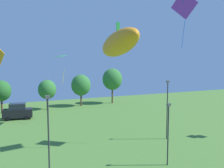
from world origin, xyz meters
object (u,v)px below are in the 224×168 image
object	(u,v)px
kite_flying_0	(184,7)
light_post_0	(49,137)
light_post_2	(168,130)
kite_flying_7	(68,62)
parked_car_second_from_left	(18,111)
light_post_1	(167,107)
treeline_tree_5	(112,79)
treeline_tree_3	(47,90)
kite_flying_9	(118,44)
treeline_tree_4	(81,85)
treeline_tree_2	(1,91)

from	to	relation	value
kite_flying_0	light_post_0	distance (m)	19.55
kite_flying_0	light_post_2	world-z (taller)	kite_flying_0
light_post_0	kite_flying_0	bearing A→B (deg)	13.91
kite_flying_7	kite_flying_0	bearing A→B (deg)	-55.72
parked_car_second_from_left	light_post_2	world-z (taller)	light_post_2
light_post_1	light_post_2	distance (m)	7.42
parked_car_second_from_left	treeline_tree_5	xyz separation A→B (m)	(19.96, 7.29, 4.09)
parked_car_second_from_left	treeline_tree_3	distance (m)	8.65
kite_flying_9	treeline_tree_4	world-z (taller)	kite_flying_9
treeline_tree_5	kite_flying_9	bearing A→B (deg)	-113.42
kite_flying_0	light_post_2	xyz separation A→B (m)	(-4.98, -4.26, -12.11)
light_post_1	light_post_0	bearing A→B (deg)	-159.42
kite_flying_9	light_post_2	distance (m)	15.58
treeline_tree_2	treeline_tree_4	world-z (taller)	treeline_tree_4
treeline_tree_2	treeline_tree_5	world-z (taller)	treeline_tree_5
treeline_tree_2	treeline_tree_5	bearing A→B (deg)	3.48
treeline_tree_3	kite_flying_7	bearing A→B (deg)	-82.30
kite_flying_0	treeline_tree_4	size ratio (longest dim) A/B	0.95
kite_flying_0	kite_flying_7	xyz separation A→B (m)	(-9.65, 14.17, -6.02)
kite_flying_7	kite_flying_9	world-z (taller)	kite_flying_9
kite_flying_7	treeline_tree_4	bearing A→B (deg)	65.89
treeline_tree_3	light_post_0	bearing A→B (deg)	-98.11
light_post_1	parked_car_second_from_left	bearing A→B (deg)	132.23
treeline_tree_4	treeline_tree_5	world-z (taller)	treeline_tree_5
light_post_1	kite_flying_7	bearing A→B (deg)	125.90
kite_flying_0	light_post_1	world-z (taller)	kite_flying_0
kite_flying_7	parked_car_second_from_left	distance (m)	12.03
kite_flying_7	light_post_1	size ratio (longest dim) A/B	0.52
kite_flying_0	treeline_tree_5	size ratio (longest dim) A/B	0.81
kite_flying_0	treeline_tree_3	distance (m)	30.17
light_post_1	treeline_tree_3	size ratio (longest dim) A/B	1.23
light_post_2	treeline_tree_4	distance (m)	30.73
kite_flying_7	light_post_2	world-z (taller)	kite_flying_7
light_post_1	treeline_tree_5	xyz separation A→B (m)	(3.81, 25.09, 1.38)
light_post_2	light_post_1	bearing A→B (deg)	54.05
kite_flying_0	treeline_tree_4	bearing A→B (deg)	98.94
treeline_tree_2	kite_flying_9	bearing A→B (deg)	-83.46
treeline_tree_4	light_post_1	bearing A→B (deg)	-81.92
treeline_tree_2	parked_car_second_from_left	bearing A→B (deg)	-67.45
kite_flying_0	kite_flying_7	size ratio (longest dim) A/B	1.67
kite_flying_9	treeline_tree_3	size ratio (longest dim) A/B	0.60
parked_car_second_from_left	light_post_1	world-z (taller)	light_post_1
kite_flying_9	treeline_tree_3	bearing A→B (deg)	84.99
kite_flying_0	treeline_tree_2	bearing A→B (deg)	127.13
parked_car_second_from_left	light_post_2	size ratio (longest dim) A/B	0.83
kite_flying_9	light_post_0	size ratio (longest dim) A/B	0.50
treeline_tree_3	kite_flying_0	bearing A→B (deg)	-66.35
light_post_2	treeline_tree_5	xyz separation A→B (m)	(8.14, 31.07, 2.12)
kite_flying_0	kite_flying_7	bearing A→B (deg)	124.28
treeline_tree_2	treeline_tree_3	distance (m)	8.08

